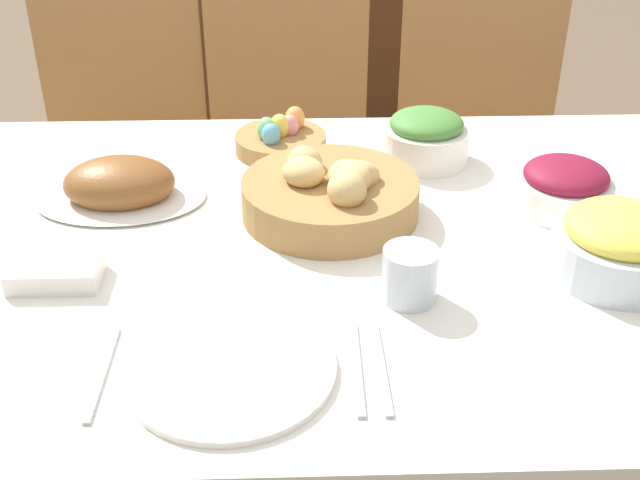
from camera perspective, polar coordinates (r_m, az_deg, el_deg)
name	(u,v)px	position (r m, az deg, el deg)	size (l,w,h in m)	color
dining_table	(311,417)	(1.50, -0.65, -12.50)	(1.77, 0.98, 0.76)	silver
chair_far_left	(126,157)	(2.15, -13.61, 5.77)	(0.45, 0.45, 0.98)	olive
chair_far_right	(477,152)	(2.16, 11.13, 6.15)	(0.46, 0.46, 0.98)	olive
chair_far_center	(289,155)	(2.11, -2.20, 6.09)	(0.42, 0.42, 0.98)	olive
sideboard	(320,60)	(2.99, -0.02, 12.65)	(1.16, 0.44, 0.95)	#4C2D19
bread_basket	(331,194)	(1.31, 0.77, 3.30)	(0.29, 0.29, 0.11)	#9E7542
egg_basket	(281,139)	(1.55, -2.81, 7.16)	(0.17, 0.17, 0.08)	#9E7542
ham_platter	(120,186)	(1.41, -14.05, 3.76)	(0.29, 0.20, 0.08)	silver
beet_salad_bowl	(564,186)	(1.40, 16.99, 3.68)	(0.16, 0.16, 0.09)	silver
pineapple_bowl	(620,244)	(1.23, 20.55, -0.28)	(0.20, 0.20, 0.11)	silver
green_salad_bowl	(426,137)	(1.51, 7.53, 7.26)	(0.16, 0.16, 0.10)	silver
dinner_plate	(230,368)	(1.01, -6.40, -9.05)	(0.26, 0.26, 0.01)	silver
fork	(103,372)	(1.03, -15.20, -9.08)	(0.01, 0.18, 0.00)	#B7B7BC
knife	(357,367)	(1.01, 2.65, -9.02)	(0.01, 0.18, 0.00)	#B7B7BC
spoon	(381,367)	(1.01, 4.37, -8.97)	(0.01, 0.18, 0.00)	#B7B7BC
drinking_cup	(410,275)	(1.11, 6.41, -2.46)	(0.08, 0.08, 0.08)	silver
butter_dish	(56,272)	(1.21, -18.26, -2.20)	(0.13, 0.08, 0.03)	silver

